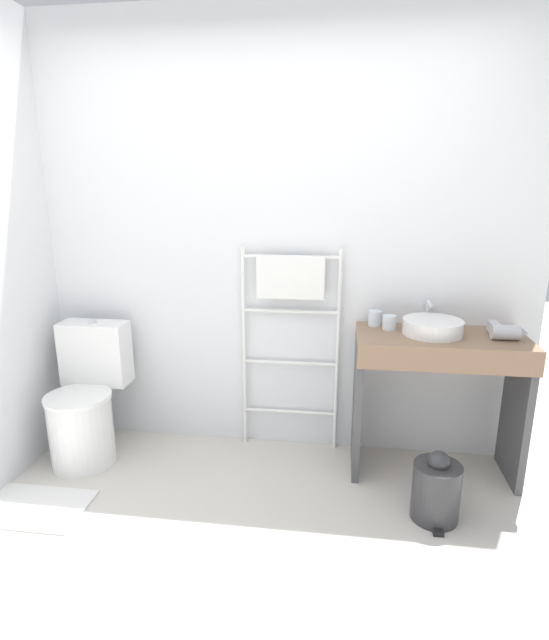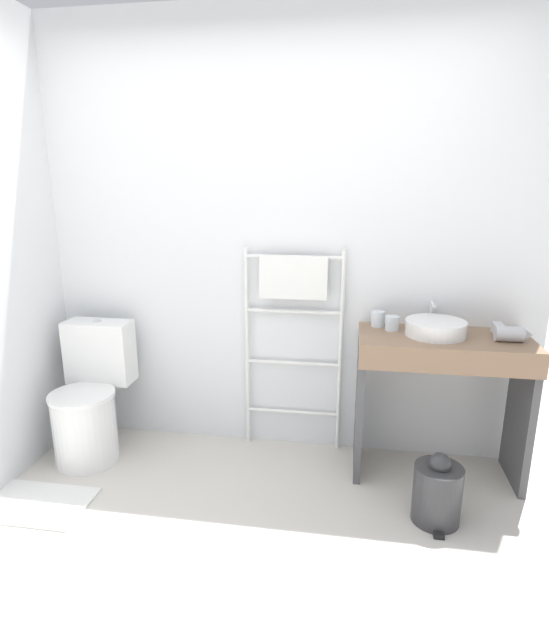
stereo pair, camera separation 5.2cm
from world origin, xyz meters
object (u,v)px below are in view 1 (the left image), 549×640
at_px(toilet, 86,403).
at_px(towel_radiator, 290,305).
at_px(hair_dryer, 506,331).
at_px(trash_bin, 436,490).
at_px(cup_near_edge, 389,322).
at_px(cup_near_wall, 375,318).
at_px(sink_basin, 433,327).

height_order(toilet, towel_radiator, towel_radiator).
relative_size(hair_dryer, trash_bin, 0.51).
height_order(towel_radiator, hair_dryer, towel_radiator).
height_order(towel_radiator, trash_bin, towel_radiator).
distance_m(cup_near_edge, hair_dryer, 0.61).
distance_m(cup_near_wall, cup_near_edge, 0.10).
xyz_separation_m(cup_near_edge, trash_bin, (0.23, -0.52, -0.72)).
xyz_separation_m(sink_basin, trash_bin, (0.00, -0.46, -0.72)).
relative_size(cup_near_edge, hair_dryer, 0.43).
height_order(towel_radiator, sink_basin, towel_radiator).
height_order(cup_near_wall, trash_bin, cup_near_wall).
distance_m(towel_radiator, sink_basin, 0.82).
relative_size(cup_near_wall, trash_bin, 0.24).
distance_m(toilet, sink_basin, 2.09).
relative_size(toilet, towel_radiator, 0.65).
height_order(toilet, cup_near_wall, cup_near_wall).
relative_size(towel_radiator, sink_basin, 3.91).
bearing_deg(trash_bin, cup_near_wall, 117.46).
xyz_separation_m(toilet, cup_near_edge, (1.79, 0.19, 0.53)).
relative_size(sink_basin, trash_bin, 0.87).
bearing_deg(cup_near_edge, sink_basin, -15.63).
bearing_deg(towel_radiator, cup_near_wall, -3.79).
bearing_deg(sink_basin, cup_near_edge, 164.37).
height_order(towel_radiator, cup_near_wall, towel_radiator).
distance_m(sink_basin, hair_dryer, 0.37).
bearing_deg(sink_basin, toilet, -176.55).
xyz_separation_m(hair_dryer, trash_bin, (-0.37, -0.42, -0.72)).
bearing_deg(toilet, cup_near_wall, 8.44).
bearing_deg(toilet, sink_basin, 3.45).
height_order(cup_near_wall, cup_near_edge, cup_near_wall).
bearing_deg(toilet, cup_near_edge, 5.91).
bearing_deg(towel_radiator, trash_bin, -37.64).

